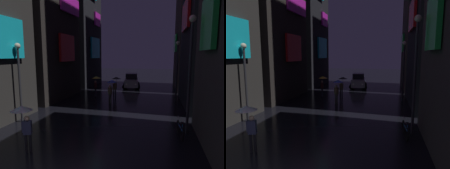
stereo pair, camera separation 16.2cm
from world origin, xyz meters
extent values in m
cube|color=#19D8F2|center=(-5.35, 4.79, 5.26)|extent=(0.20, 3.40, 2.43)
cube|color=#2D2826|center=(-7.50, 12.77, 6.59)|extent=(4.00, 7.54, 13.18)
cube|color=red|center=(-5.35, 13.07, 4.94)|extent=(0.20, 2.97, 2.56)
cube|color=#F226D8|center=(-5.35, 14.03, 9.16)|extent=(0.20, 3.93, 1.64)
cube|color=black|center=(-7.50, 21.67, 10.66)|extent=(4.00, 7.33, 21.33)
cube|color=#19D8F2|center=(-5.35, 21.87, 5.26)|extent=(0.20, 3.46, 2.77)
cube|color=#F226D8|center=(-5.35, 22.99, 9.27)|extent=(0.20, 2.33, 1.79)
cube|color=#26E54C|center=(5.35, 4.04, 5.54)|extent=(0.20, 2.15, 2.19)
cube|color=red|center=(5.35, 12.19, 7.36)|extent=(0.20, 3.67, 2.24)
cube|color=#26E54C|center=(5.35, 22.32, 5.78)|extent=(0.20, 2.77, 2.21)
cylinder|color=#2D2D38|center=(-2.99, 14.46, 0.42)|extent=(0.12, 0.12, 0.85)
cylinder|color=#2D2D38|center=(-2.90, 14.30, 0.42)|extent=(0.12, 0.12, 0.85)
cube|color=#4C1E23|center=(-2.95, 14.38, 1.15)|extent=(0.37, 0.40, 0.60)
sphere|color=tan|center=(-2.95, 14.38, 1.56)|extent=(0.22, 0.22, 0.22)
cylinder|color=#4C1E23|center=(-2.81, 14.26, 1.20)|extent=(0.09, 0.09, 0.50)
cylinder|color=slate|center=(-2.81, 14.26, 1.53)|extent=(0.02, 0.02, 0.77)
cone|color=yellow|center=(-2.81, 14.26, 2.02)|extent=(0.90, 0.90, 0.20)
cylinder|color=black|center=(-1.92, 2.10, 0.42)|extent=(0.12, 0.12, 0.85)
cylinder|color=black|center=(-2.09, 2.03, 0.42)|extent=(0.12, 0.12, 0.85)
cube|color=#333859|center=(-2.01, 2.07, 1.15)|extent=(0.40, 0.32, 0.60)
sphere|color=beige|center=(-2.01, 2.07, 1.56)|extent=(0.22, 0.22, 0.22)
cylinder|color=#333859|center=(-2.16, 1.96, 1.20)|extent=(0.09, 0.09, 0.50)
cylinder|color=slate|center=(-2.16, 1.96, 1.53)|extent=(0.02, 0.02, 0.77)
cone|color=silver|center=(-2.16, 1.96, 2.02)|extent=(0.90, 0.90, 0.20)
cylinder|color=#38332D|center=(-0.80, 11.71, 0.42)|extent=(0.12, 0.12, 0.85)
cylinder|color=#38332D|center=(-0.64, 11.63, 0.42)|extent=(0.12, 0.12, 0.85)
cube|color=brown|center=(-0.72, 11.67, 1.15)|extent=(0.40, 0.36, 0.60)
sphere|color=tan|center=(-0.72, 11.67, 1.56)|extent=(0.22, 0.22, 0.22)
cylinder|color=brown|center=(-0.53, 11.63, 1.20)|extent=(0.09, 0.09, 0.50)
cylinder|color=slate|center=(-0.53, 11.63, 1.53)|extent=(0.02, 0.02, 0.77)
cone|color=#263FB2|center=(-0.53, 11.63, 2.02)|extent=(0.90, 0.90, 0.20)
cylinder|color=black|center=(-0.93, 14.10, 0.42)|extent=(0.12, 0.12, 0.85)
cylinder|color=black|center=(-0.76, 14.17, 0.42)|extent=(0.12, 0.12, 0.85)
cube|color=brown|center=(-0.85, 14.14, 1.15)|extent=(0.40, 0.33, 0.60)
sphere|color=beige|center=(-0.85, 14.14, 1.56)|extent=(0.22, 0.22, 0.22)
cylinder|color=brown|center=(-0.70, 14.25, 1.20)|extent=(0.09, 0.09, 0.50)
cylinder|color=slate|center=(-0.70, 14.25, 1.53)|extent=(0.02, 0.02, 0.77)
cone|color=black|center=(-0.70, 14.25, 2.02)|extent=(0.90, 0.90, 0.20)
torus|color=black|center=(4.55, 5.97, 0.36)|extent=(0.12, 0.72, 0.72)
torus|color=black|center=(4.65, 4.87, 0.36)|extent=(0.12, 0.72, 0.72)
cylinder|color=#1E59A5|center=(4.60, 5.42, 0.54)|extent=(0.13, 1.00, 0.05)
cylinder|color=#1E59A5|center=(4.65, 4.87, 0.71)|extent=(0.04, 0.04, 0.40)
cube|color=black|center=(4.65, 4.87, 0.93)|extent=(0.14, 0.25, 0.06)
cylinder|color=black|center=(4.55, 5.97, 0.91)|extent=(0.07, 0.45, 0.03)
cube|color=#99999E|center=(-0.08, 20.81, 0.77)|extent=(2.16, 4.27, 0.90)
cube|color=black|center=(-0.08, 20.81, 1.57)|extent=(1.65, 2.00, 0.70)
cylinder|color=black|center=(0.88, 19.58, 0.32)|extent=(0.66, 0.29, 0.64)
cylinder|color=black|center=(-0.73, 19.40, 0.32)|extent=(0.66, 0.29, 0.64)
cylinder|color=black|center=(0.57, 22.23, 0.32)|extent=(0.66, 0.29, 0.64)
cylinder|color=black|center=(-1.03, 22.04, 0.32)|extent=(0.66, 0.29, 0.64)
cube|color=white|center=(0.71, 18.82, 0.77)|extent=(0.21, 0.08, 0.14)
cube|color=white|center=(-0.39, 18.69, 0.77)|extent=(0.21, 0.08, 0.14)
cylinder|color=#2D2D33|center=(5.00, 14.02, 2.57)|extent=(0.14, 0.14, 5.14)
sphere|color=#F9EFCC|center=(5.00, 14.02, 5.32)|extent=(0.36, 0.36, 0.36)
cylinder|color=#2D2D33|center=(5.00, 5.93, 2.94)|extent=(0.14, 0.14, 5.88)
sphere|color=#F9EFCC|center=(5.00, 5.93, 6.06)|extent=(0.36, 0.36, 0.36)
cylinder|color=#2D2D33|center=(-5.00, 5.55, 2.31)|extent=(0.14, 0.14, 4.62)
sphere|color=#F9EFCC|center=(-5.00, 5.55, 4.80)|extent=(0.36, 0.36, 0.36)
camera|label=1|loc=(3.45, -5.10, 4.22)|focal=32.00mm
camera|label=2|loc=(3.61, -5.07, 4.22)|focal=32.00mm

